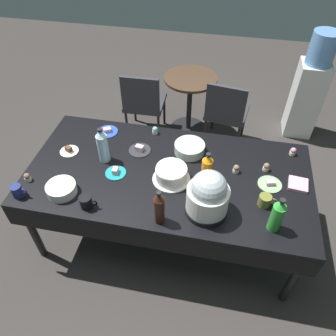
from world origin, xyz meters
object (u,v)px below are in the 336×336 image
round_cafe_table (190,94)px  coffee_mug_olive (265,201)px  dessert_plate_white (69,151)px  coffee_mug_navy (17,191)px  slow_cooker (208,195)px  cupcake_lemon (236,169)px  cupcake_cocoa (27,177)px  cupcake_rose (266,167)px  cupcake_mint (293,151)px  soda_bottle_lime_soda (277,215)px  soda_bottle_water (103,146)px  water_cooler (309,89)px  dessert_plate_sage (270,184)px  frosted_layer_cake (171,174)px  glass_salad_bowl (190,148)px  dessert_plate_teal (116,172)px  maroon_chair_right (226,110)px  potluck_table (168,178)px  dessert_plate_charcoal (140,150)px  cupcake_vanilla (155,130)px  soda_bottle_orange_juice (207,169)px  maroon_chair_left (144,101)px  coffee_mug_black (86,202)px  ceramic_snack_bowl (61,189)px

round_cafe_table → coffee_mug_olive: bearing=-65.6°
dessert_plate_white → coffee_mug_navy: coffee_mug_navy is taller
slow_cooker → cupcake_lemon: 0.48m
cupcake_cocoa → cupcake_rose: bearing=14.8°
cupcake_mint → soda_bottle_lime_soda: bearing=-102.9°
soda_bottle_water → water_cooler: water_cooler is taller
dessert_plate_sage → cupcake_mint: size_ratio=2.65×
dessert_plate_sage → cupcake_rose: (-0.03, 0.15, 0.02)m
frosted_layer_cake → round_cafe_table: size_ratio=0.40×
cupcake_rose → glass_salad_bowl: bearing=171.5°
cupcake_mint → coffee_mug_olive: coffee_mug_olive is taller
dessert_plate_sage → coffee_mug_olive: 0.21m
dessert_plate_teal → cupcake_lemon: cupcake_lemon is taller
cupcake_cocoa → maroon_chair_right: size_ratio=0.08×
cupcake_mint → dessert_plate_white: bearing=-169.7°
potluck_table → dessert_plate_charcoal: size_ratio=12.03×
cupcake_vanilla → cupcake_cocoa: bearing=-137.7°
slow_cooker → round_cafe_table: (-0.38, 1.85, -0.42)m
cupcake_lemon → soda_bottle_orange_juice: (-0.22, -0.15, 0.10)m
soda_bottle_water → coffee_mug_olive: (1.26, -0.22, -0.10)m
water_cooler → maroon_chair_left: bearing=-166.0°
potluck_table → coffee_mug_olive: bearing=-13.7°
glass_salad_bowl → cupcake_lemon: (0.39, -0.16, -0.01)m
glass_salad_bowl → water_cooler: size_ratio=0.20×
potluck_table → soda_bottle_lime_soda: 0.89m
dessert_plate_charcoal → coffee_mug_black: bearing=-108.1°
cupcake_lemon → maroon_chair_left: size_ratio=0.08×
dessert_plate_charcoal → cupcake_rose: bearing=-1.5°
cupcake_vanilla → cupcake_rose: same height
dessert_plate_teal → water_cooler: size_ratio=0.13×
dessert_plate_teal → cupcake_cocoa: 0.66m
dessert_plate_sage → soda_bottle_lime_soda: bearing=-88.4°
glass_salad_bowl → dessert_plate_charcoal: 0.41m
dessert_plate_sage → water_cooler: size_ratio=0.14×
potluck_table → round_cafe_table: 1.55m
dessert_plate_sage → cupcake_cocoa: 1.82m
ceramic_snack_bowl → cupcake_rose: 1.55m
cupcake_cocoa → cupcake_lemon: bearing=14.6°
soda_bottle_lime_soda → water_cooler: water_cooler is taller
cupcake_cocoa → coffee_mug_olive: size_ratio=0.53×
cupcake_rose → potluck_table: bearing=-166.5°
slow_cooker → cupcake_rose: slow_cooker is taller
glass_salad_bowl → coffee_mug_olive: 0.75m
slow_cooker → dessert_plate_teal: size_ratio=2.20×
ceramic_snack_bowl → cupcake_mint: size_ratio=3.21×
glass_salad_bowl → cupcake_rose: size_ratio=3.69×
glass_salad_bowl → coffee_mug_black: size_ratio=1.93×
water_cooler → ceramic_snack_bowl: bearing=-133.2°
glass_salad_bowl → cupcake_vanilla: bearing=150.9°
frosted_layer_cake → soda_bottle_water: soda_bottle_water is taller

